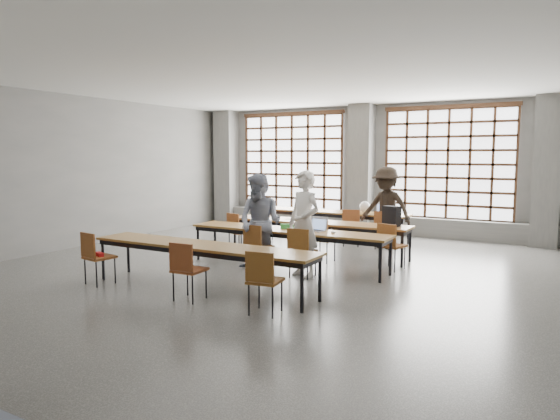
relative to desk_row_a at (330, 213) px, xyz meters
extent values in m
plane|color=#484846|center=(0.26, -3.70, -0.66)|extent=(11.00, 11.00, 0.00)
plane|color=silver|center=(0.26, -3.70, 2.84)|extent=(11.00, 11.00, 0.00)
plane|color=#5A5A58|center=(0.26, 1.80, 1.09)|extent=(10.00, 0.00, 10.00)
plane|color=#5A5A58|center=(-4.74, -3.70, 1.09)|extent=(0.00, 11.00, 11.00)
cube|color=#535451|center=(-4.24, 1.52, 1.09)|extent=(0.60, 0.55, 3.50)
cube|color=#535451|center=(0.26, 1.52, 1.09)|extent=(0.60, 0.55, 3.50)
cube|color=#535451|center=(4.76, 1.52, 1.09)|extent=(0.60, 0.55, 3.50)
cube|color=white|center=(-1.99, 1.78, 1.24)|extent=(3.20, 0.02, 2.80)
cube|color=black|center=(-1.99, 1.70, 1.24)|extent=(3.20, 0.05, 2.80)
cube|color=black|center=(-1.99, 1.70, -0.21)|extent=(3.32, 0.07, 0.10)
cube|color=black|center=(-1.99, 1.70, 2.69)|extent=(3.32, 0.07, 0.10)
cube|color=white|center=(2.51, 1.78, 1.24)|extent=(3.20, 0.02, 2.80)
cube|color=black|center=(2.51, 1.70, 1.24)|extent=(3.20, 0.05, 2.80)
cube|color=black|center=(2.51, 1.70, -0.21)|extent=(3.32, 0.07, 0.10)
cube|color=black|center=(2.51, 1.70, 2.69)|extent=(3.32, 0.07, 0.10)
cube|color=#535451|center=(0.26, 1.60, -0.41)|extent=(9.80, 0.35, 0.50)
cube|color=brown|center=(0.00, 0.00, 0.05)|extent=(4.00, 0.70, 0.04)
cube|color=black|center=(0.00, 0.00, -0.01)|extent=(3.90, 0.64, 0.08)
cylinder|color=black|center=(-1.92, -0.29, -0.32)|extent=(0.05, 0.05, 0.69)
cylinder|color=black|center=(-1.92, 0.29, -0.32)|extent=(0.05, 0.05, 0.69)
cylinder|color=black|center=(1.92, -0.29, -0.32)|extent=(0.05, 0.05, 0.69)
cylinder|color=black|center=(1.92, 0.29, -0.32)|extent=(0.05, 0.05, 0.69)
cube|color=brown|center=(0.55, -1.96, 0.05)|extent=(4.00, 0.70, 0.04)
cube|color=black|center=(0.55, -1.96, -0.01)|extent=(3.90, 0.64, 0.08)
cylinder|color=black|center=(-1.37, -2.25, -0.32)|extent=(0.05, 0.05, 0.69)
cylinder|color=black|center=(-1.37, -1.67, -0.32)|extent=(0.05, 0.05, 0.69)
cylinder|color=black|center=(2.47, -2.25, -0.32)|extent=(0.05, 0.05, 0.69)
cylinder|color=black|center=(2.47, -1.67, -0.32)|extent=(0.05, 0.05, 0.69)
cube|color=brown|center=(0.54, -3.29, 0.05)|extent=(4.00, 0.70, 0.04)
cube|color=black|center=(0.54, -3.29, -0.01)|extent=(3.90, 0.64, 0.08)
cylinder|color=black|center=(-1.38, -3.58, -0.32)|extent=(0.05, 0.05, 0.69)
cylinder|color=black|center=(-1.38, -3.00, -0.32)|extent=(0.05, 0.05, 0.69)
cylinder|color=black|center=(2.46, -3.58, -0.32)|extent=(0.05, 0.05, 0.69)
cylinder|color=black|center=(2.46, -3.00, -0.32)|extent=(0.05, 0.05, 0.69)
cube|color=brown|center=(0.11, -5.35, 0.05)|extent=(4.00, 0.70, 0.04)
cube|color=black|center=(0.11, -5.35, -0.01)|extent=(3.90, 0.64, 0.08)
cylinder|color=black|center=(-1.81, -5.64, -0.32)|extent=(0.05, 0.05, 0.69)
cylinder|color=black|center=(-1.81, -5.06, -0.32)|extent=(0.05, 0.05, 0.69)
cylinder|color=black|center=(2.03, -5.64, -0.32)|extent=(0.05, 0.05, 0.69)
cylinder|color=black|center=(2.03, -5.06, -0.32)|extent=(0.05, 0.05, 0.69)
cube|color=brown|center=(-1.40, -0.55, -0.21)|extent=(0.47, 0.47, 0.04)
cube|color=brown|center=(-1.42, -0.75, 0.02)|extent=(0.40, 0.08, 0.40)
cylinder|color=black|center=(-1.40, -0.55, -0.44)|extent=(0.02, 0.02, 0.45)
cube|color=brown|center=(0.80, -0.55, -0.21)|extent=(0.51, 0.51, 0.04)
cube|color=brown|center=(0.85, -0.74, 0.02)|extent=(0.40, 0.13, 0.40)
cylinder|color=black|center=(0.80, -0.55, -0.44)|extent=(0.02, 0.02, 0.45)
cube|color=brown|center=(1.60, -0.55, -0.21)|extent=(0.44, 0.44, 0.04)
cube|color=brown|center=(1.61, -0.75, 0.02)|extent=(0.40, 0.05, 0.40)
cylinder|color=black|center=(1.60, -0.55, -0.44)|extent=(0.02, 0.02, 0.45)
cube|color=brown|center=(-1.05, -2.51, -0.21)|extent=(0.52, 0.52, 0.04)
cube|color=brown|center=(-1.11, -2.70, 0.02)|extent=(0.39, 0.15, 0.40)
cylinder|color=black|center=(-1.05, -2.51, -0.44)|extent=(0.02, 0.02, 0.45)
cube|color=brown|center=(0.95, -2.51, -0.21)|extent=(0.45, 0.45, 0.04)
cube|color=brown|center=(0.93, -2.71, 0.02)|extent=(0.40, 0.06, 0.40)
cylinder|color=black|center=(0.95, -2.51, -0.44)|extent=(0.02, 0.02, 0.45)
cube|color=brown|center=(2.35, -2.51, -0.21)|extent=(0.52, 0.52, 0.04)
cube|color=brown|center=(2.29, -2.71, 0.02)|extent=(0.39, 0.14, 0.40)
cylinder|color=black|center=(2.35, -2.51, -0.44)|extent=(0.02, 0.02, 0.45)
cube|color=brown|center=(0.24, -3.84, -0.21)|extent=(0.45, 0.45, 0.04)
cube|color=brown|center=(0.23, -4.04, 0.02)|extent=(0.40, 0.06, 0.40)
cylinder|color=black|center=(0.24, -3.84, -0.44)|extent=(0.02, 0.02, 0.45)
cube|color=brown|center=(1.14, -3.84, -0.21)|extent=(0.43, 0.43, 0.04)
cube|color=brown|center=(1.15, -4.04, 0.02)|extent=(0.40, 0.04, 0.40)
cylinder|color=black|center=(1.14, -3.84, -0.44)|extent=(0.02, 0.02, 0.45)
cube|color=brown|center=(-1.59, -5.90, -0.21)|extent=(0.48, 0.48, 0.04)
cube|color=brown|center=(-1.62, -6.10, 0.02)|extent=(0.40, 0.10, 0.40)
cylinder|color=black|center=(-1.59, -5.90, -0.44)|extent=(0.02, 0.02, 0.45)
cube|color=brown|center=(0.31, -5.90, -0.21)|extent=(0.44, 0.44, 0.04)
cube|color=brown|center=(0.32, -6.10, 0.02)|extent=(0.40, 0.05, 0.40)
cylinder|color=black|center=(0.31, -5.90, -0.44)|extent=(0.02, 0.02, 0.45)
cube|color=brown|center=(1.61, -5.90, -0.21)|extent=(0.47, 0.47, 0.04)
cube|color=brown|center=(1.64, -6.10, 0.02)|extent=(0.40, 0.09, 0.40)
cylinder|color=black|center=(1.61, -5.90, -0.44)|extent=(0.02, 0.02, 0.45)
imported|color=white|center=(1.14, -3.79, 0.27)|extent=(0.79, 0.65, 1.87)
imported|color=navy|center=(0.24, -3.79, 0.23)|extent=(0.87, 0.68, 1.79)
imported|color=black|center=(1.60, -0.50, 0.27)|extent=(1.31, 0.88, 1.87)
cube|color=#AFAFB4|center=(1.09, -3.24, 0.08)|extent=(0.40, 0.32, 0.02)
cube|color=black|center=(1.09, -3.25, 0.09)|extent=(0.33, 0.23, 0.00)
cube|color=#AFAFB4|center=(1.12, -3.10, 0.20)|extent=(0.37, 0.14, 0.26)
cube|color=#92B6FC|center=(1.12, -3.11, 0.17)|extent=(0.31, 0.11, 0.21)
cube|color=silver|center=(1.35, 0.05, 0.08)|extent=(0.39, 0.30, 0.02)
cube|color=black|center=(1.35, 0.04, 0.09)|extent=(0.32, 0.22, 0.00)
cube|color=silver|center=(1.33, 0.19, 0.20)|extent=(0.37, 0.11, 0.26)
cube|color=#91B1FB|center=(1.33, 0.18, 0.17)|extent=(0.31, 0.09, 0.21)
ellipsoid|color=silver|center=(1.49, -3.31, 0.08)|extent=(0.11, 0.08, 0.04)
cube|color=#2C8734|center=(0.49, -3.21, 0.11)|extent=(0.26, 0.19, 0.09)
cube|color=black|center=(0.72, -3.39, 0.07)|extent=(0.14, 0.10, 0.01)
cube|color=silver|center=(-0.05, -1.91, 0.07)|extent=(0.32, 0.24, 0.00)
cube|color=white|center=(0.25, -2.01, 0.07)|extent=(0.30, 0.22, 0.00)
cube|color=white|center=(0.65, -1.96, 0.07)|extent=(0.35, 0.31, 0.00)
cube|color=black|center=(2.15, -1.91, 0.27)|extent=(0.37, 0.29, 0.40)
ellipsoid|color=white|center=(0.90, 0.05, 0.21)|extent=(0.32, 0.29, 0.29)
cube|color=red|center=(-1.59, -5.90, -0.16)|extent=(0.22, 0.15, 0.06)
camera|label=1|loc=(4.97, -11.54, 1.47)|focal=32.00mm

